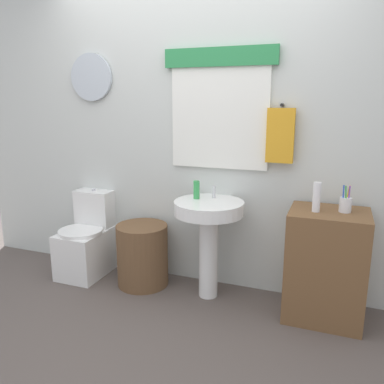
{
  "coord_description": "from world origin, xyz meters",
  "views": [
    {
      "loc": [
        1.09,
        -1.87,
        1.53
      ],
      "look_at": [
        0.08,
        0.8,
        0.86
      ],
      "focal_mm": 36.45,
      "sensor_mm": 36.0,
      "label": 1
    }
  ],
  "objects_px": {
    "pedestal_sink": "(209,225)",
    "toothbrush_cup": "(345,204)",
    "wooden_cabinet": "(326,265)",
    "toilet": "(88,242)",
    "soap_bottle": "(196,190)",
    "laundry_hamper": "(143,255)",
    "lotion_bottle": "(317,197)"
  },
  "relations": [
    {
      "from": "wooden_cabinet",
      "to": "soap_bottle",
      "type": "height_order",
      "value": "soap_bottle"
    },
    {
      "from": "pedestal_sink",
      "to": "soap_bottle",
      "type": "bearing_deg",
      "value": 157.38
    },
    {
      "from": "toilet",
      "to": "toothbrush_cup",
      "type": "height_order",
      "value": "toothbrush_cup"
    },
    {
      "from": "laundry_hamper",
      "to": "soap_bottle",
      "type": "height_order",
      "value": "soap_bottle"
    },
    {
      "from": "toilet",
      "to": "wooden_cabinet",
      "type": "relative_size",
      "value": 0.95
    },
    {
      "from": "pedestal_sink",
      "to": "toothbrush_cup",
      "type": "bearing_deg",
      "value": 1.18
    },
    {
      "from": "wooden_cabinet",
      "to": "toothbrush_cup",
      "type": "distance_m",
      "value": 0.46
    },
    {
      "from": "pedestal_sink",
      "to": "soap_bottle",
      "type": "height_order",
      "value": "soap_bottle"
    },
    {
      "from": "laundry_hamper",
      "to": "toothbrush_cup",
      "type": "xyz_separation_m",
      "value": [
        1.55,
        0.02,
        0.58
      ]
    },
    {
      "from": "wooden_cabinet",
      "to": "laundry_hamper",
      "type": "bearing_deg",
      "value": 180.0
    },
    {
      "from": "wooden_cabinet",
      "to": "pedestal_sink",
      "type": "bearing_deg",
      "value": 180.0
    },
    {
      "from": "toilet",
      "to": "wooden_cabinet",
      "type": "height_order",
      "value": "wooden_cabinet"
    },
    {
      "from": "wooden_cabinet",
      "to": "lotion_bottle",
      "type": "bearing_deg",
      "value": -156.69
    },
    {
      "from": "pedestal_sink",
      "to": "toothbrush_cup",
      "type": "distance_m",
      "value": 1.0
    },
    {
      "from": "pedestal_sink",
      "to": "toothbrush_cup",
      "type": "height_order",
      "value": "toothbrush_cup"
    },
    {
      "from": "laundry_hamper",
      "to": "pedestal_sink",
      "type": "distance_m",
      "value": 0.67
    },
    {
      "from": "laundry_hamper",
      "to": "lotion_bottle",
      "type": "distance_m",
      "value": 1.5
    },
    {
      "from": "wooden_cabinet",
      "to": "soap_bottle",
      "type": "distance_m",
      "value": 1.09
    },
    {
      "from": "toilet",
      "to": "soap_bottle",
      "type": "distance_m",
      "value": 1.18
    },
    {
      "from": "pedestal_sink",
      "to": "laundry_hamper",
      "type": "bearing_deg",
      "value": 180.0
    },
    {
      "from": "toilet",
      "to": "toothbrush_cup",
      "type": "distance_m",
      "value": 2.19
    },
    {
      "from": "pedestal_sink",
      "to": "soap_bottle",
      "type": "relative_size",
      "value": 5.51
    },
    {
      "from": "toothbrush_cup",
      "to": "laundry_hamper",
      "type": "bearing_deg",
      "value": -179.26
    },
    {
      "from": "toothbrush_cup",
      "to": "lotion_bottle",
      "type": "bearing_deg",
      "value": -162.13
    },
    {
      "from": "toilet",
      "to": "wooden_cabinet",
      "type": "distance_m",
      "value": 2.03
    },
    {
      "from": "soap_bottle",
      "to": "toothbrush_cup",
      "type": "height_order",
      "value": "toothbrush_cup"
    },
    {
      "from": "pedestal_sink",
      "to": "soap_bottle",
      "type": "distance_m",
      "value": 0.29
    },
    {
      "from": "toilet",
      "to": "wooden_cabinet",
      "type": "bearing_deg",
      "value": -0.92
    },
    {
      "from": "laundry_hamper",
      "to": "toothbrush_cup",
      "type": "bearing_deg",
      "value": 0.74
    },
    {
      "from": "laundry_hamper",
      "to": "lotion_bottle",
      "type": "bearing_deg",
      "value": -1.68
    },
    {
      "from": "toilet",
      "to": "lotion_bottle",
      "type": "height_order",
      "value": "lotion_bottle"
    },
    {
      "from": "toilet",
      "to": "laundry_hamper",
      "type": "xyz_separation_m",
      "value": [
        0.57,
        -0.03,
        -0.03
      ]
    }
  ]
}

